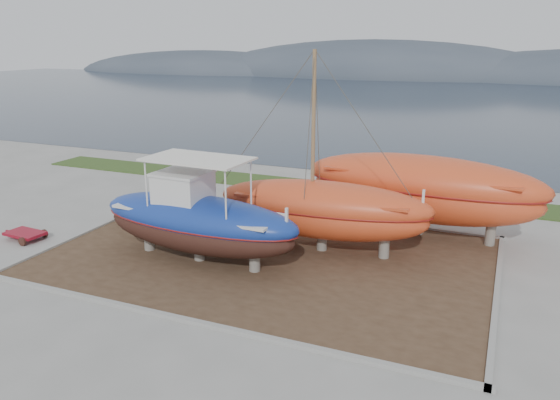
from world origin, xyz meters
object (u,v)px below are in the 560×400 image
at_px(blue_caique, 198,210).
at_px(white_dinghy, 142,213).
at_px(orange_sailboat, 324,155).
at_px(red_trailer, 25,236).
at_px(orange_bare_hull, 420,196).

bearing_deg(blue_caique, white_dinghy, 153.97).
distance_m(orange_sailboat, red_trailer, 14.22).
distance_m(blue_caique, white_dinghy, 5.75).
xyz_separation_m(blue_caique, red_trailer, (-8.70, -0.96, -2.04)).
distance_m(orange_bare_hull, red_trailer, 18.34).
xyz_separation_m(orange_sailboat, red_trailer, (-13.02, -4.01, -4.09)).
xyz_separation_m(blue_caique, white_dinghy, (-4.86, 2.67, -1.52)).
height_order(blue_caique, white_dinghy, blue_caique).
distance_m(blue_caique, orange_sailboat, 5.67).
bearing_deg(white_dinghy, blue_caique, -4.43).
height_order(white_dinghy, orange_sailboat, orange_sailboat).
xyz_separation_m(white_dinghy, red_trailer, (-3.84, -3.63, -0.52)).
distance_m(blue_caique, orange_bare_hull, 10.37).
distance_m(white_dinghy, orange_bare_hull, 13.39).
relative_size(orange_bare_hull, red_trailer, 4.24).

